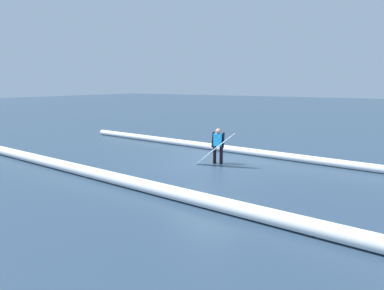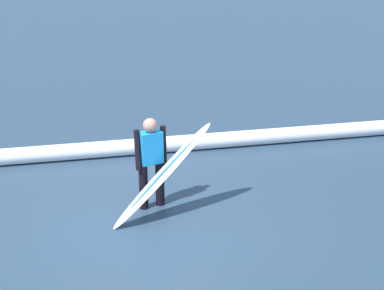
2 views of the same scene
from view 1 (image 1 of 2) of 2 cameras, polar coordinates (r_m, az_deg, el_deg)
name	(u,v)px [view 1 (image 1 of 2)]	position (r m, az deg, el deg)	size (l,w,h in m)	color
ground_plane	(206,165)	(13.13, 2.51, -3.56)	(143.16, 143.16, 0.00)	#2A4055
surfer	(218,144)	(13.23, 4.59, 0.17)	(0.51, 0.27, 1.46)	black
surfboard	(215,149)	(12.87, 4.07, -0.70)	(1.66, 0.63, 1.41)	white
wave_crest_foreground	(226,148)	(15.75, 5.94, -0.61)	(0.32, 0.32, 18.36)	white
wave_crest_midground	(124,181)	(10.62, -11.79, -6.15)	(0.39, 0.39, 21.41)	white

